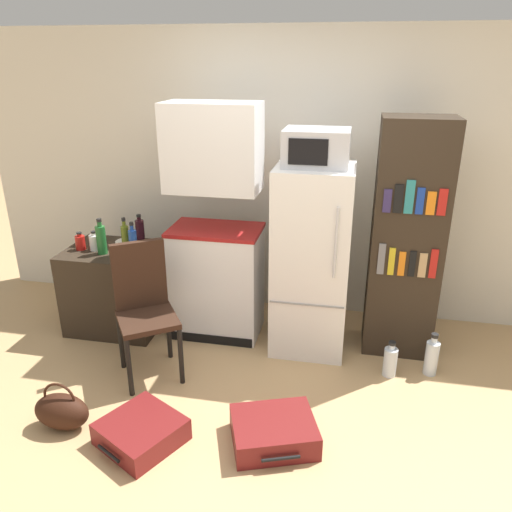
{
  "coord_description": "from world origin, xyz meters",
  "views": [
    {
      "loc": [
        0.4,
        -2.28,
        2.22
      ],
      "look_at": [
        -0.23,
        0.85,
        0.93
      ],
      "focal_mm": 35.0,
      "sensor_mm": 36.0,
      "label": 1
    }
  ],
  "objects": [
    {
      "name": "refrigerator",
      "position": [
        0.12,
        1.31,
        0.74
      ],
      "size": [
        0.58,
        0.6,
        1.48
      ],
      "color": "white",
      "rests_on": "ground_plane"
    },
    {
      "name": "side_table",
      "position": [
        -1.55,
        1.29,
        0.36
      ],
      "size": [
        0.75,
        0.62,
        0.72
      ],
      "color": "#2D2319",
      "rests_on": "ground_plane"
    },
    {
      "name": "bottle_olive_oil",
      "position": [
        -1.36,
        1.19,
        0.85
      ],
      "size": [
        0.06,
        0.06,
        0.32
      ],
      "color": "#566619",
      "rests_on": "side_table"
    },
    {
      "name": "bottle_blue_soda",
      "position": [
        -1.27,
        1.14,
        0.84
      ],
      "size": [
        0.06,
        0.06,
        0.3
      ],
      "color": "#1E47A3",
      "rests_on": "side_table"
    },
    {
      "name": "bottle_milk_white",
      "position": [
        -1.67,
        1.25,
        0.78
      ],
      "size": [
        0.09,
        0.09,
        0.16
      ],
      "color": "white",
      "rests_on": "side_table"
    },
    {
      "name": "wall_back",
      "position": [
        0.2,
        2.0,
        1.23
      ],
      "size": [
        6.4,
        0.1,
        2.45
      ],
      "color": "silver",
      "rests_on": "ground_plane"
    },
    {
      "name": "suitcase_small_flat",
      "position": [
        0.03,
        0.12,
        0.08
      ],
      "size": [
        0.61,
        0.55,
        0.16
      ],
      "rotation": [
        0.0,
        0.0,
        0.35
      ],
      "color": "maroon",
      "rests_on": "ground_plane"
    },
    {
      "name": "bottle_ketchup_red",
      "position": [
        -1.79,
        1.23,
        0.78
      ],
      "size": [
        0.08,
        0.08,
        0.15
      ],
      "color": "#AD1914",
      "rests_on": "side_table"
    },
    {
      "name": "bottle_wine_dark",
      "position": [
        -1.38,
        1.51,
        0.82
      ],
      "size": [
        0.07,
        0.07,
        0.24
      ],
      "color": "black",
      "rests_on": "side_table"
    },
    {
      "name": "bottle_green_tall",
      "position": [
        -1.57,
        1.18,
        0.84
      ],
      "size": [
        0.08,
        0.08,
        0.3
      ],
      "color": "#1E6028",
      "rests_on": "side_table"
    },
    {
      "name": "handbag",
      "position": [
        -1.31,
        -0.01,
        0.12
      ],
      "size": [
        0.36,
        0.2,
        0.33
      ],
      "color": "#33190F",
      "rests_on": "ground_plane"
    },
    {
      "name": "bookshelf",
      "position": [
        0.82,
        1.41,
        0.92
      ],
      "size": [
        0.52,
        0.39,
        1.83
      ],
      "color": "#2D2319",
      "rests_on": "ground_plane"
    },
    {
      "name": "microwave",
      "position": [
        0.12,
        1.31,
        1.61
      ],
      "size": [
        0.47,
        0.37,
        0.26
      ],
      "color": "#B7B7BC",
      "rests_on": "refrigerator"
    },
    {
      "name": "suitcase_large_flat",
      "position": [
        -0.77,
        -0.03,
        0.07
      ],
      "size": [
        0.59,
        0.59,
        0.15
      ],
      "rotation": [
        0.0,
        0.0,
        -0.5
      ],
      "color": "maroon",
      "rests_on": "ground_plane"
    },
    {
      "name": "water_bottle_front",
      "position": [
        0.76,
        0.98,
        0.12
      ],
      "size": [
        0.1,
        0.1,
        0.29
      ],
      "color": "silver",
      "rests_on": "ground_plane"
    },
    {
      "name": "bowl",
      "position": [
        -1.45,
        1.37,
        0.74
      ],
      "size": [
        0.18,
        0.18,
        0.05
      ],
      "color": "silver",
      "rests_on": "side_table"
    },
    {
      "name": "chair",
      "position": [
        -1.03,
        0.71,
        0.58
      ],
      "size": [
        0.56,
        0.56,
        1.0
      ],
      "rotation": [
        0.0,
        0.0,
        0.6
      ],
      "color": "black",
      "rests_on": "ground_plane"
    },
    {
      "name": "water_bottle_middle",
      "position": [
        1.06,
        1.06,
        0.14
      ],
      "size": [
        0.1,
        0.1,
        0.34
      ],
      "color": "silver",
      "rests_on": "ground_plane"
    },
    {
      "name": "ground_plane",
      "position": [
        0.0,
        0.0,
        0.0
      ],
      "size": [
        24.0,
        24.0,
        0.0
      ],
      "primitive_type": "plane",
      "color": "tan"
    },
    {
      "name": "kitchen_hutch",
      "position": [
        -0.66,
        1.37,
        0.88
      ],
      "size": [
        0.73,
        0.47,
        1.9
      ],
      "color": "white",
      "rests_on": "ground_plane"
    }
  ]
}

